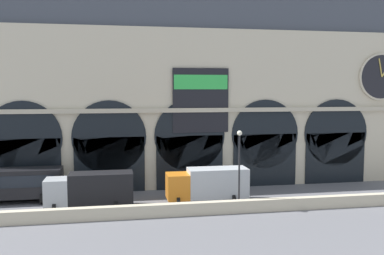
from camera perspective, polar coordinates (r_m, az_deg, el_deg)
ground_plane at (r=39.46m, az=0.94°, el=-10.03°), size 200.00×200.00×0.00m
quay_parapet_wall at (r=35.32m, az=2.29°, el=-10.96°), size 90.00×0.70×1.06m
station_building at (r=45.79m, az=-0.88°, el=5.11°), size 50.94×6.01×21.20m
bus_west at (r=42.24m, az=-24.83°, el=-7.01°), size 11.00×3.25×3.10m
box_truck_midwest at (r=37.82m, az=-13.68°, el=-8.19°), size 7.50×2.91×3.12m
box_truck_center at (r=38.86m, az=2.23°, el=-7.69°), size 7.50×2.91×3.12m
street_lamp_quayside at (r=35.92m, az=6.50°, el=-4.37°), size 0.44×0.44×6.90m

